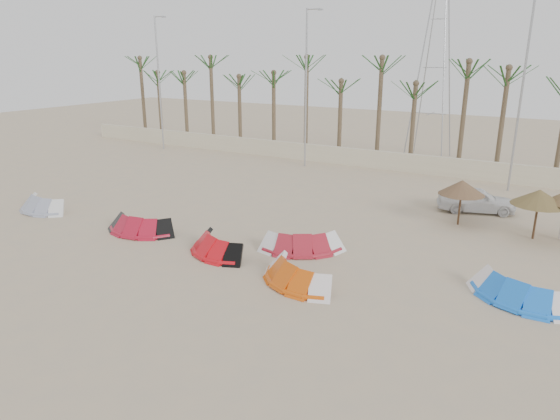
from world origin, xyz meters
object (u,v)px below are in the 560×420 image
Objects in this scene: car at (476,200)px; kite_orange at (300,271)px; kite_red_left at (145,223)px; kite_grey at (46,203)px; parasol_left at (462,187)px; parasol_right at (539,197)px; kite_red_right at (305,240)px; kite_red_mid at (220,243)px; kite_blue at (521,287)px.

kite_orange is at bearing 144.09° from car.
kite_grey is at bearing -178.60° from kite_red_left.
parasol_left is (19.56, 8.61, 1.47)m from kite_grey.
parasol_right is 0.60× the size of car.
car is at bearing 135.32° from parasol_right.
parasol_right is at bearing -5.60° from parasol_left.
kite_grey is at bearing -172.19° from kite_red_right.
kite_red_right is at bearing 113.85° from kite_orange.
kite_orange is 12.83m from car.
parasol_right is (8.35, 6.29, 1.53)m from kite_red_right.
kite_red_left is 4.65m from kite_red_mid.
parasol_left is at bearing 116.37° from kite_blue.
kite_red_left is (6.99, 0.17, 0.00)m from kite_grey.
kite_red_right is at bearing 7.81° from kite_grey.
car is (-3.10, 9.59, 0.25)m from kite_blue.
parasol_left reaches higher than kite_orange.
kite_grey is 6.99m from kite_red_left.
parasol_left reaches higher than kite_red_right.
kite_red_right is 1.02× the size of kite_blue.
kite_red_mid is at bearing -3.70° from kite_red_left.
parasol_right is (7.05, 9.21, 1.53)m from kite_orange.
parasol_right reaches higher than kite_blue.
kite_orange is (1.29, -2.93, -0.00)m from kite_red_right.
parasol_left is (-3.45, 6.96, 1.47)m from kite_blue.
parasol_left is at bearing 154.95° from car.
kite_red_left is 15.21m from parasol_left.
parasol_left is at bearing 52.89° from kite_red_right.
parasol_right is at bearing 36.98° from kite_red_right.
kite_red_right is 3.20m from kite_orange.
kite_blue is at bearing 5.29° from kite_red_left.
parasol_left is at bearing 33.88° from kite_red_left.
kite_red_mid is at bearing 169.24° from kite_orange.
kite_grey is at bearing 102.00° from car.
kite_red_right is 8.46m from kite_blue.
parasol_left reaches higher than kite_blue.
kite_red_mid is 14.07m from car.
kite_grey is 1.39× the size of parasol_right.
car is (0.35, 2.63, -1.22)m from parasol_left.
car is (12.92, 11.07, 0.25)m from kite_red_left.
kite_red_mid is 1.52× the size of parasol_right.
kite_red_left and kite_red_mid have the same top height.
kite_red_mid is (11.63, -0.13, -0.00)m from kite_grey.
kite_blue is at bearing -89.08° from parasol_right.
parasol_left is (12.57, 8.44, 1.47)m from kite_red_left.
kite_orange is at bearing -7.09° from kite_red_left.
car is at bearing 53.93° from kite_red_mid.
parasol_left is at bearing 174.40° from parasol_right.
kite_red_mid is 1.60× the size of parasol_left.
kite_blue is (23.00, 1.65, 0.00)m from kite_grey.
kite_grey is 0.91× the size of kite_red_mid.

